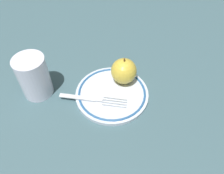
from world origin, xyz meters
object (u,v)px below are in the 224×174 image
object	(u,v)px
plate	(112,93)
drinking_glass	(34,77)
fork	(91,99)
apple_red_whole	(124,71)

from	to	relation	value
plate	drinking_glass	bearing A→B (deg)	-86.60
fork	plate	bearing A→B (deg)	32.98
fork	drinking_glass	size ratio (longest dim) A/B	1.53
apple_red_whole	drinking_glass	xyz separation A→B (m)	(0.06, -0.23, 0.01)
plate	drinking_glass	size ratio (longest dim) A/B	1.69
plate	drinking_glass	world-z (taller)	drinking_glass
plate	fork	bearing A→B (deg)	-58.64
plate	apple_red_whole	world-z (taller)	apple_red_whole
plate	fork	distance (m)	0.06
fork	drinking_glass	world-z (taller)	drinking_glass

